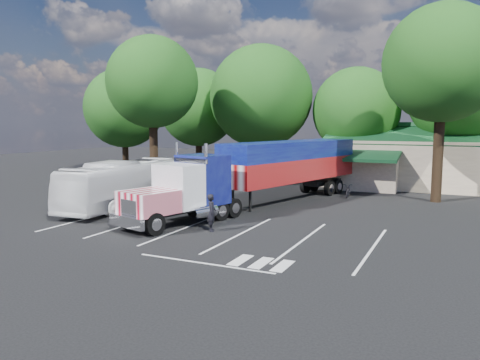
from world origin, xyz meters
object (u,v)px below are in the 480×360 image
at_px(bicycle, 348,190).
at_px(silver_sedan, 410,181).
at_px(semi_truck, 268,168).
at_px(woman, 212,213).
at_px(tour_bus, 123,184).

height_order(bicycle, silver_sedan, silver_sedan).
relative_size(semi_truck, bicycle, 10.77).
distance_m(semi_truck, woman, 8.56).
distance_m(semi_truck, silver_sedan, 14.16).
bearing_deg(silver_sedan, woman, 175.89).
height_order(semi_truck, woman, semi_truck).
height_order(woman, silver_sedan, woman).
distance_m(semi_truck, bicycle, 7.25).
distance_m(bicycle, tour_bus, 16.27).
xyz_separation_m(tour_bus, silver_sedan, (16.28, 16.36, -0.79)).
xyz_separation_m(woman, silver_sedan, (7.68, 20.00, -0.22)).
bearing_deg(bicycle, semi_truck, -133.01).
height_order(semi_truck, silver_sedan, semi_truck).
distance_m(bicycle, silver_sedan, 7.09).
relative_size(woman, bicycle, 0.98).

